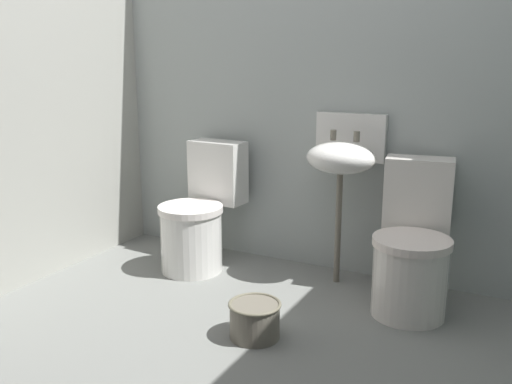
% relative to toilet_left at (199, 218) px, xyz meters
% --- Properties ---
extents(ground_plane, '(3.31, 2.93, 0.08)m').
position_rel_toilet_left_xyz_m(ground_plane, '(0.72, -0.92, -0.36)').
color(ground_plane, slate).
extents(wall_back, '(3.31, 0.10, 2.20)m').
position_rel_toilet_left_xyz_m(wall_back, '(0.72, 0.40, 0.78)').
color(wall_back, '#9DA4A1').
rests_on(wall_back, ground).
extents(toilet_left, '(0.42, 0.61, 0.78)m').
position_rel_toilet_left_xyz_m(toilet_left, '(0.00, 0.00, 0.00)').
color(toilet_left, white).
rests_on(toilet_left, ground).
extents(toilet_right, '(0.46, 0.64, 0.78)m').
position_rel_toilet_left_xyz_m(toilet_right, '(1.33, 0.00, 0.00)').
color(toilet_right, silver).
rests_on(toilet_right, ground).
extents(sink, '(0.42, 0.35, 0.99)m').
position_rel_toilet_left_xyz_m(sink, '(0.86, 0.19, 0.43)').
color(sink, '#6B6558').
rests_on(sink, ground).
extents(bucket, '(0.26, 0.26, 0.18)m').
position_rel_toilet_left_xyz_m(bucket, '(0.75, -0.67, -0.23)').
color(bucket, '#6B6558').
rests_on(bucket, ground).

